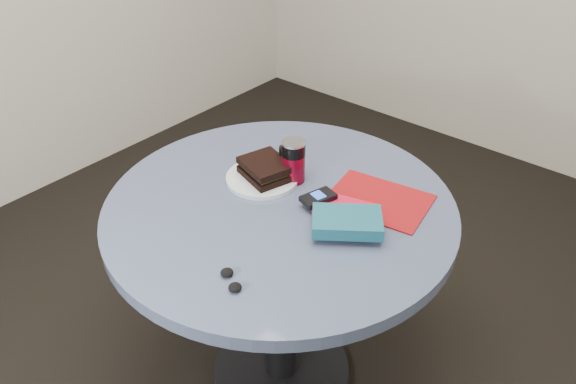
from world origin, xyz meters
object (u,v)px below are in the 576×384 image
Objects in this scene: sandwich at (266,169)px; magazine at (378,200)px; pepper_grinder at (285,160)px; red_book at (347,210)px; table at (280,247)px; novel at (347,222)px; plate at (262,178)px; soda_can at (293,161)px; mp3_player at (318,198)px; headphones at (231,280)px.

sandwich reaches higher than magazine.
pepper_grinder reaches higher than red_book.
table is 0.26m from pepper_grinder.
table is at bearing 145.48° from novel.
plate is 1.21× the size of novel.
soda_can reaches higher than table.
plate reaches higher than magazine.
sandwich is 0.20m from mp3_player.
sandwich is 0.29m from red_book.
pepper_grinder is 0.32× the size of magazine.
plate is 0.35m from magazine.
pepper_grinder is 0.49× the size of novel.
table is 3.60× the size of magazine.
sandwich is at bearing -168.09° from magazine.
table is 0.26m from red_book.
headphones is (0.03, -0.38, -0.02)m from mp3_player.
plate is 0.29m from red_book.
sandwich reaches higher than novel.
pepper_grinder reaches higher than sandwich.
novel is at bearing -21.52° from pepper_grinder.
headphones is (-0.10, -0.33, -0.03)m from novel.
mp3_player is (0.14, -0.06, -0.04)m from soda_can.
mp3_player is at bearing -142.40° from magazine.
novel reaches higher than headphones.
red_book reaches higher than table.
headphones is at bearing -57.59° from plate.
pepper_grinder is (0.03, 0.08, 0.04)m from plate.
mp3_player is at bearing 1.07° from plate.
mp3_player reaches higher than headphones.
soda_can reaches higher than red_book.
mp3_player is at bearing -22.20° from soda_can.
novel reaches higher than mp3_player.
magazine is (0.21, 0.19, 0.17)m from table.
sandwich is (0.01, 0.01, 0.03)m from plate.
red_book reaches higher than plate.
table is at bearing 110.83° from headphones.
novel is at bearing -9.24° from sandwich.
novel is at bearing -7.78° from plate.
plate is at bearing 122.41° from headphones.
pepper_grinder reaches higher than headphones.
mp3_player is (-0.13, 0.05, -0.01)m from novel.
headphones is at bearing -58.97° from sandwich.
headphones reaches higher than table.
plate is at bearing 154.61° from table.
headphones is (0.24, -0.38, 0.00)m from plate.
red_book is at bearing -9.43° from soda_can.
magazine is at bearing 15.89° from soda_can.
mp3_player is (0.09, 0.06, 0.19)m from table.
plate is at bearing 135.39° from novel.
red_book reaches higher than magazine.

